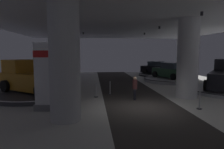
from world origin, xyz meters
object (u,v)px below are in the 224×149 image
at_px(display_platform_far_right, 170,80).
at_px(display_platform_far_left, 48,82).
at_px(display_platform_mid_left, 36,94).
at_px(pickup_truck_mid_left, 32,79).
at_px(visitor_walking_near, 135,87).
at_px(brand_sign_pylon, 46,76).
at_px(display_car_far_right, 171,71).
at_px(display_car_far_left, 48,74).
at_px(display_car_deep_right, 157,68).
at_px(column_right, 188,58).
at_px(display_platform_deep_right, 157,74).
at_px(column_left, 65,61).

xyz_separation_m(display_platform_far_right, display_platform_far_left, (-13.10, -0.44, -0.06)).
distance_m(display_platform_mid_left, pickup_truck_mid_left, 1.13).
xyz_separation_m(display_platform_far_left, visitor_walking_near, (7.35, -7.98, 0.76)).
bearing_deg(visitor_walking_near, brand_sign_pylon, -160.34).
xyz_separation_m(display_car_far_right, display_car_far_left, (-13.14, -0.42, -0.11)).
distance_m(brand_sign_pylon, display_car_deep_right, 19.86).
distance_m(column_right, display_car_deep_right, 14.20).
bearing_deg(display_platform_deep_right, display_platform_far_right, -93.40).
distance_m(display_car_far_left, visitor_walking_near, 10.86).
bearing_deg(display_car_far_left, display_platform_deep_right, 25.23).
height_order(display_platform_deep_right, display_platform_far_left, display_platform_deep_right).
bearing_deg(display_car_far_left, column_left, -74.13).
relative_size(column_left, display_platform_mid_left, 0.91).
height_order(display_car_far_right, display_platform_far_left, display_car_far_right).
relative_size(brand_sign_pylon, visitor_walking_near, 2.31).
distance_m(column_right, display_car_far_left, 13.59).
bearing_deg(brand_sign_pylon, column_right, 14.34).
xyz_separation_m(brand_sign_pylon, display_platform_far_right, (11.07, 10.32, -1.70)).
distance_m(display_car_deep_right, pickup_truck_mid_left, 18.09).
height_order(column_right, pickup_truck_mid_left, column_right).
relative_size(display_platform_far_left, display_car_far_left, 1.04).
height_order(display_platform_deep_right, display_car_far_right, display_car_far_right).
relative_size(column_right, display_car_far_left, 1.21).
height_order(display_car_far_right, visitor_walking_near, display_car_far_right).
bearing_deg(display_platform_far_right, display_car_deep_right, 86.84).
bearing_deg(display_platform_deep_right, display_car_far_left, -154.77).
relative_size(column_right, display_platform_deep_right, 1.07).
xyz_separation_m(brand_sign_pylon, display_car_deep_right, (11.39, 16.24, -0.87)).
height_order(pickup_truck_mid_left, display_platform_far_left, pickup_truck_mid_left).
relative_size(display_platform_deep_right, display_platform_far_right, 0.88).
height_order(display_car_deep_right, pickup_truck_mid_left, pickup_truck_mid_left).
bearing_deg(pickup_truck_mid_left, visitor_walking_near, -15.96).
relative_size(display_platform_deep_right, display_car_far_right, 1.12).
height_order(display_platform_deep_right, display_platform_mid_left, display_platform_mid_left).
distance_m(display_platform_far_right, display_car_far_right, 0.94).
xyz_separation_m(pickup_truck_mid_left, visitor_walking_near, (7.19, -2.06, -0.36)).
relative_size(column_right, display_car_deep_right, 1.24).
bearing_deg(display_car_far_right, display_platform_far_left, -178.19).
height_order(display_platform_deep_right, display_car_deep_right, display_car_deep_right).
relative_size(display_car_far_left, visitor_walking_near, 2.85).
relative_size(display_platform_mid_left, pickup_truck_mid_left, 1.10).
relative_size(brand_sign_pylon, pickup_truck_mid_left, 0.67).
bearing_deg(display_car_far_right, column_left, -129.07).
relative_size(column_right, visitor_walking_near, 3.46).
relative_size(display_car_far_right, display_platform_far_left, 0.97).
bearing_deg(display_car_deep_right, column_left, -119.32).
bearing_deg(visitor_walking_near, pickup_truck_mid_left, 164.04).
distance_m(column_left, display_platform_far_left, 12.41).
bearing_deg(column_left, display_car_far_right, 50.93).
bearing_deg(display_platform_far_left, display_car_far_right, 1.81).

